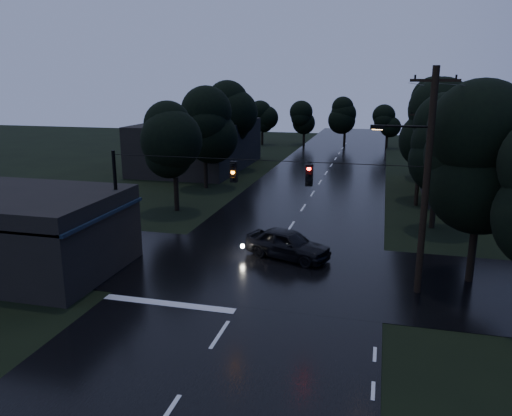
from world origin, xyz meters
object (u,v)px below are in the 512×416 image
at_px(utility_pole_main, 424,179).
at_px(car, 288,244).
at_px(utility_pole_far, 420,156).
at_px(storefront, 2,230).

height_order(utility_pole_main, car, utility_pole_main).
bearing_deg(car, utility_pole_far, -8.98).
xyz_separation_m(storefront, car, (13.85, 4.99, -1.21)).
bearing_deg(utility_pole_far, storefront, -138.20).
xyz_separation_m(utility_pole_main, utility_pole_far, (0.89, 17.00, -1.38)).
distance_m(utility_pole_main, car, 8.43).
xyz_separation_m(storefront, utility_pole_far, (21.25, 19.00, 1.86)).
distance_m(storefront, utility_pole_far, 28.56).
height_order(utility_pole_main, utility_pole_far, utility_pole_main).
relative_size(storefront, utility_pole_far, 1.62).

